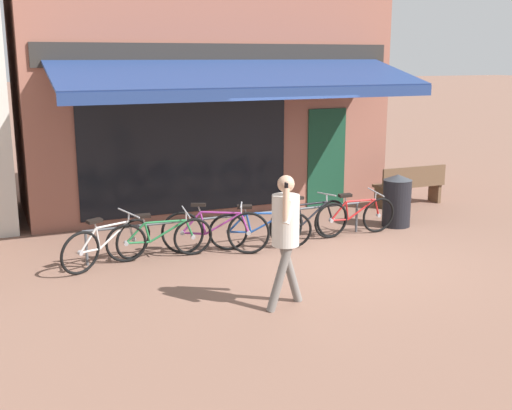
% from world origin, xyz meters
% --- Properties ---
extents(ground_plane, '(160.00, 160.00, 0.00)m').
position_xyz_m(ground_plane, '(0.00, 0.00, 0.00)').
color(ground_plane, brown).
extents(shop_front, '(7.65, 4.95, 5.35)m').
position_xyz_m(shop_front, '(-0.57, 4.64, 2.67)').
color(shop_front, '#8E5647').
rests_on(shop_front, ground_plane).
extents(bike_rack_rail, '(5.00, 0.04, 0.57)m').
position_xyz_m(bike_rack_rail, '(-1.29, 0.98, 0.49)').
color(bike_rack_rail, '#47494F').
rests_on(bike_rack_rail, ground_plane).
extents(bicycle_silver, '(1.56, 0.84, 0.84)m').
position_xyz_m(bicycle_silver, '(-3.45, 0.77, 0.37)').
color(bicycle_silver, black).
rests_on(bicycle_silver, ground_plane).
extents(bicycle_green, '(1.73, 0.52, 0.81)m').
position_xyz_m(bicycle_green, '(-2.62, 0.82, 0.35)').
color(bicycle_green, black).
rests_on(bicycle_green, ground_plane).
extents(bicycle_purple, '(1.67, 0.81, 0.85)m').
position_xyz_m(bicycle_purple, '(-1.70, 0.76, 0.38)').
color(bicycle_purple, black).
rests_on(bicycle_purple, ground_plane).
extents(bicycle_blue, '(1.70, 0.77, 0.83)m').
position_xyz_m(bicycle_blue, '(-0.94, 0.65, 0.36)').
color(bicycle_blue, black).
rests_on(bicycle_blue, ground_plane).
extents(bicycle_black, '(1.68, 0.52, 0.83)m').
position_xyz_m(bicycle_black, '(0.06, 0.78, 0.37)').
color(bicycle_black, black).
rests_on(bicycle_black, ground_plane).
extents(bicycle_red, '(1.67, 0.52, 0.83)m').
position_xyz_m(bicycle_red, '(0.99, 0.77, 0.36)').
color(bicycle_red, black).
rests_on(bicycle_red, ground_plane).
extents(pedestrian_adult, '(0.60, 0.58, 1.75)m').
position_xyz_m(pedestrian_adult, '(-1.65, -1.75, 1.07)').
color(pedestrian_adult, slate).
rests_on(pedestrian_adult, ground_plane).
extents(litter_bin, '(0.54, 0.54, 1.00)m').
position_xyz_m(litter_bin, '(2.09, 1.05, 0.50)').
color(litter_bin, black).
rests_on(litter_bin, ground_plane).
extents(park_bench, '(1.60, 0.45, 0.87)m').
position_xyz_m(park_bench, '(3.41, 2.40, 0.46)').
color(park_bench, brown).
rests_on(park_bench, ground_plane).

